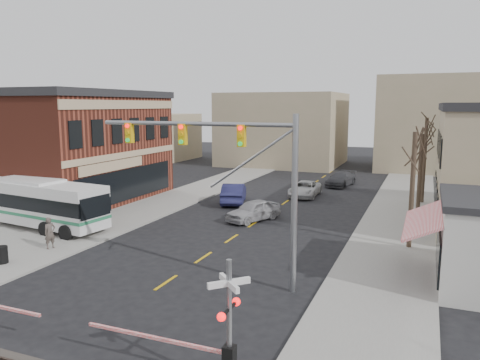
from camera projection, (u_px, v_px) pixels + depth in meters
name	position (u px, v px, depth m)	size (l,w,h in m)	color
ground	(142.00, 299.00, 20.41)	(160.00, 160.00, 0.00)	black
sidewalk_west	(178.00, 198.00, 42.22)	(5.00, 60.00, 0.12)	gray
sidewalk_east	(399.00, 216.00, 35.22)	(5.00, 60.00, 0.12)	gray
tree_east_a	(412.00, 190.00, 26.98)	(0.28, 0.28, 6.75)	#382B21
tree_east_b	(420.00, 179.00, 32.40)	(0.28, 0.28, 6.30)	#382B21
tree_east_c	(424.00, 161.00, 39.58)	(0.28, 0.28, 7.20)	#382B21
transit_bus	(30.00, 201.00, 32.26)	(12.64, 4.17, 3.19)	silver
traffic_signal_mast	(236.00, 163.00, 21.29)	(10.02, 0.30, 8.00)	gray
rr_crossing_east	(216.00, 324.00, 13.82)	(5.60, 1.36, 4.00)	gray
trash_bin	(2.00, 255.00, 24.59)	(0.60, 0.60, 0.91)	black
car_a	(253.00, 210.00, 34.10)	(1.80, 4.47, 1.52)	#9D9CA1
car_b	(234.00, 193.00, 40.22)	(1.82, 5.23, 1.72)	#1B1C45
car_c	(305.00, 189.00, 43.19)	(2.31, 5.02, 1.39)	silver
car_d	(341.00, 179.00, 48.83)	(2.01, 4.96, 1.44)	#3A3B3F
pedestrian_near	(50.00, 233.00, 27.04)	(0.67, 0.44, 1.84)	#504640
pedestrian_far	(87.00, 216.00, 31.41)	(0.87, 0.68, 1.79)	navy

